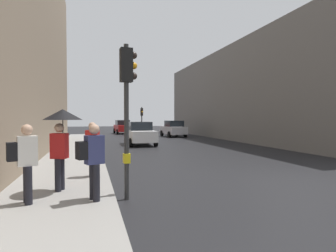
{
  "coord_description": "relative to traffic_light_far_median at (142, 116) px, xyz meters",
  "views": [
    {
      "loc": [
        -6.34,
        -7.4,
        2.08
      ],
      "look_at": [
        -1.23,
        10.66,
        1.51
      ],
      "focal_mm": 29.26,
      "sensor_mm": 36.0,
      "label": 1
    }
  ],
  "objects": [
    {
      "name": "pedestrian_with_umbrella",
      "position": [
        -6.18,
        -22.33,
        -0.4
      ],
      "size": [
        1.0,
        1.0,
        2.14
      ],
      "color": "black",
      "rests_on": "sidewalk_kerb"
    },
    {
      "name": "traffic_light_far_median",
      "position": [
        0.0,
        0.0,
        0.0
      ],
      "size": [
        0.25,
        0.43,
        3.24
      ],
      "color": "#2D2D2D",
      "rests_on": "ground"
    },
    {
      "name": "pedestrian_with_grey_backpack",
      "position": [
        -5.42,
        -23.45,
        -1.07
      ],
      "size": [
        0.66,
        0.47,
        1.77
      ],
      "color": "black",
      "rests_on": "sidewalk_kerb"
    },
    {
      "name": "pedestrian_with_black_backpack",
      "position": [
        -6.86,
        -23.29,
        -1.07
      ],
      "size": [
        0.65,
        0.45,
        1.77
      ],
      "color": "black",
      "rests_on": "sidewalk_kerb"
    },
    {
      "name": "building_facade_right",
      "position": [
        12.65,
        -5.58,
        2.11
      ],
      "size": [
        12.0,
        30.01,
        8.7
      ],
      "primitive_type": "cube",
      "color": "slate",
      "rests_on": "ground"
    },
    {
      "name": "car_silver_hatchback",
      "position": [
        3.28,
        -1.26,
        -1.36
      ],
      "size": [
        2.16,
        4.27,
        1.76
      ],
      "color": "#BCBCC1",
      "rests_on": "ground"
    },
    {
      "name": "ground_plane",
      "position": [
        0.88,
        -22.55,
        -2.24
      ],
      "size": [
        120.0,
        120.0,
        0.0
      ],
      "primitive_type": "plane",
      "color": "black"
    },
    {
      "name": "car_red_sedan",
      "position": [
        -1.44,
        5.9,
        -1.36
      ],
      "size": [
        2.21,
        4.3,
        1.76
      ],
      "color": "red",
      "rests_on": "ground"
    },
    {
      "name": "sidewalk_kerb",
      "position": [
        -6.29,
        -16.55,
        -2.16
      ],
      "size": [
        2.81,
        40.0,
        0.16
      ],
      "primitive_type": "cube",
      "color": "gray",
      "rests_on": "ground"
    },
    {
      "name": "car_white_compact",
      "position": [
        -1.83,
        -9.29,
        -1.36
      ],
      "size": [
        2.05,
        4.21,
        1.76
      ],
      "color": "silver",
      "rests_on": "ground"
    },
    {
      "name": "pedestrian_in_red_jacket",
      "position": [
        -5.4,
        -20.71,
        -1.11
      ],
      "size": [
        0.46,
        0.38,
        1.77
      ],
      "color": "black",
      "rests_on": "sidewalk_kerb"
    },
    {
      "name": "traffic_light_near_left",
      "position": [
        -4.56,
        -23.04,
        0.46
      ],
      "size": [
        0.44,
        0.27,
        3.91
      ],
      "color": "#2D2D2D",
      "rests_on": "ground"
    }
  ]
}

